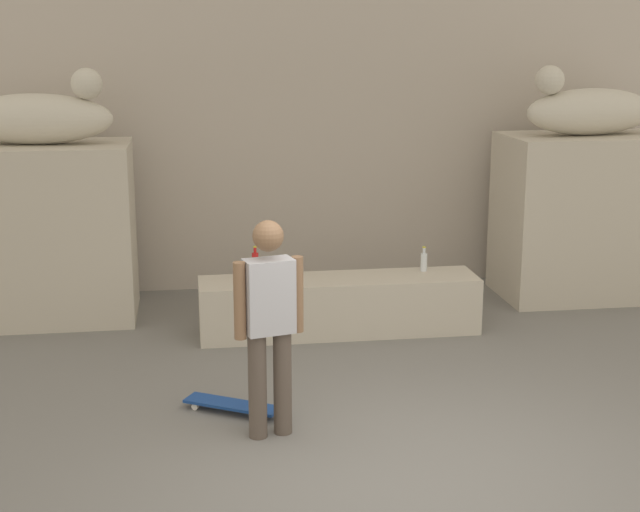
{
  "coord_description": "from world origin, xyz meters",
  "views": [
    {
      "loc": [
        -1.52,
        -5.62,
        3.0
      ],
      "look_at": [
        -0.37,
        2.12,
        1.1
      ],
      "focal_mm": 52.17,
      "sensor_mm": 36.0,
      "label": 1
    }
  ],
  "objects_px": {
    "skateboard": "(232,405)",
    "bottle_red": "(255,264)",
    "statue_reclining_left": "(38,117)",
    "statue_reclining_right": "(588,110)",
    "bottle_clear": "(424,261)",
    "skater": "(269,319)"
  },
  "relations": [
    {
      "from": "statue_reclining_left",
      "to": "statue_reclining_right",
      "type": "distance_m",
      "value": 5.95
    },
    {
      "from": "statue_reclining_left",
      "to": "skateboard",
      "type": "xyz_separation_m",
      "value": [
        1.78,
        -2.86,
        -2.08
      ]
    },
    {
      "from": "statue_reclining_right",
      "to": "bottle_red",
      "type": "relative_size",
      "value": 5.31
    },
    {
      "from": "statue_reclining_right",
      "to": "bottle_clear",
      "type": "height_order",
      "value": "statue_reclining_right"
    },
    {
      "from": "statue_reclining_left",
      "to": "bottle_clear",
      "type": "height_order",
      "value": "statue_reclining_left"
    },
    {
      "from": "skateboard",
      "to": "bottle_red",
      "type": "distance_m",
      "value": 2.22
    },
    {
      "from": "bottle_red",
      "to": "statue_reclining_right",
      "type": "bearing_deg",
      "value": 11.4
    },
    {
      "from": "statue_reclining_right",
      "to": "skateboard",
      "type": "height_order",
      "value": "statue_reclining_right"
    },
    {
      "from": "bottle_clear",
      "to": "statue_reclining_left",
      "type": "bearing_deg",
      "value": 168.33
    },
    {
      "from": "statue_reclining_left",
      "to": "statue_reclining_right",
      "type": "bearing_deg",
      "value": 6.11
    },
    {
      "from": "statue_reclining_right",
      "to": "bottle_clear",
      "type": "xyz_separation_m",
      "value": [
        -2.06,
        -0.8,
        -1.47
      ]
    },
    {
      "from": "skateboard",
      "to": "bottle_red",
      "type": "xyz_separation_m",
      "value": [
        0.37,
        2.1,
        0.64
      ]
    },
    {
      "from": "skater",
      "to": "statue_reclining_left",
      "type": "bearing_deg",
      "value": -72.43
    },
    {
      "from": "statue_reclining_right",
      "to": "skateboard",
      "type": "distance_m",
      "value": 5.47
    },
    {
      "from": "skateboard",
      "to": "statue_reclining_right",
      "type": "bearing_deg",
      "value": -114.66
    },
    {
      "from": "skateboard",
      "to": "bottle_red",
      "type": "bearing_deg",
      "value": -69.02
    },
    {
      "from": "statue_reclining_left",
      "to": "skateboard",
      "type": "relative_size",
      "value": 2.09
    },
    {
      "from": "statue_reclining_left",
      "to": "statue_reclining_right",
      "type": "relative_size",
      "value": 0.99
    },
    {
      "from": "skater",
      "to": "skateboard",
      "type": "relative_size",
      "value": 2.12
    },
    {
      "from": "statue_reclining_right",
      "to": "skateboard",
      "type": "relative_size",
      "value": 2.12
    },
    {
      "from": "statue_reclining_left",
      "to": "skater",
      "type": "distance_m",
      "value": 4.1
    },
    {
      "from": "statue_reclining_right",
      "to": "skater",
      "type": "distance_m",
      "value": 5.27
    }
  ]
}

